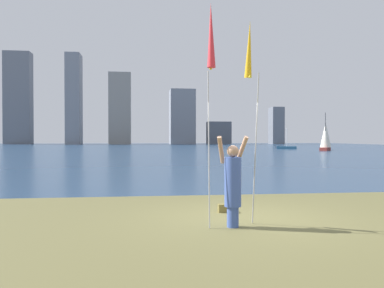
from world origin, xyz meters
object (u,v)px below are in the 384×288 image
person (233,182)px  kite_flag_left (211,41)px  bag (224,208)px  kite_flag_right (249,55)px  sailboat_2 (326,137)px  sailboat_1 (287,147)px

person → kite_flag_left: (-0.48, -0.21, 2.75)m
bag → kite_flag_right: bearing=-72.2°
kite_flag_right → sailboat_2: 49.95m
person → sailboat_2: bearing=64.4°
kite_flag_right → bag: (-0.34, 1.04, -3.48)m
bag → sailboat_1: 55.33m
bag → sailboat_2: size_ratio=0.05×
bag → sailboat_1: (20.51, 51.39, 0.15)m
person → bag: size_ratio=6.46×
sailboat_2 → kite_flag_right: bearing=-117.2°
person → kite_flag_right: bearing=49.8°
person → kite_flag_right: kite_flag_right is taller
kite_flag_left → kite_flag_right: (0.96, 0.74, -0.08)m
kite_flag_left → sailboat_2: (23.80, 45.13, -1.73)m
person → kite_flag_right: size_ratio=0.43×
person → kite_flag_left: kite_flag_left is taller
sailboat_1 → person: bearing=-111.3°
sailboat_1 → sailboat_2: 8.63m
kite_flag_left → sailboat_2: bearing=62.2°
kite_flag_left → kite_flag_right: size_ratio=1.03×
sailboat_2 → bag: bearing=-118.1°
person → sailboat_1: sailboat_1 is taller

